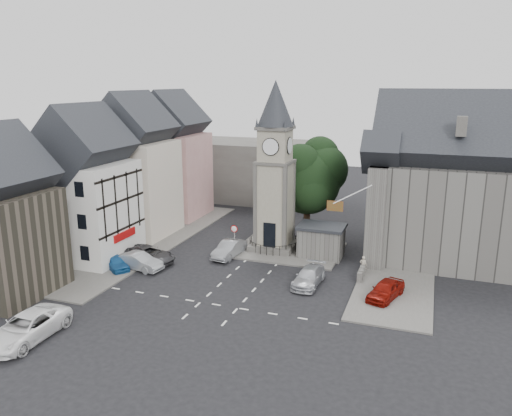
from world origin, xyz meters
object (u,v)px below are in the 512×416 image
at_px(clock_tower, 275,168).
at_px(car_west_blue, 116,262).
at_px(pedestrian, 363,265).
at_px(stone_shelter, 321,241).
at_px(car_east_red, 386,290).

relative_size(clock_tower, car_west_blue, 4.37).
distance_m(clock_tower, car_west_blue, 16.90).
bearing_deg(clock_tower, pedestrian, -21.91).
relative_size(clock_tower, stone_shelter, 3.78).
height_order(car_west_blue, car_east_red, car_east_red).
bearing_deg(car_east_red, car_west_blue, -157.67).
relative_size(stone_shelter, car_west_blue, 1.16).
distance_m(stone_shelter, car_west_blue, 18.83).
xyz_separation_m(clock_tower, pedestrian, (9.17, -3.69, -7.30)).
bearing_deg(car_west_blue, stone_shelter, -24.92).
height_order(clock_tower, pedestrian, clock_tower).
xyz_separation_m(car_west_blue, car_east_red, (23.00, 1.72, 0.09)).
relative_size(clock_tower, car_east_red, 3.83).
relative_size(stone_shelter, car_east_red, 1.01).
height_order(clock_tower, car_west_blue, clock_tower).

